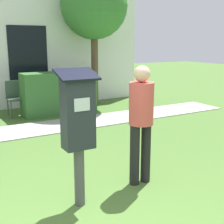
{
  "coord_description": "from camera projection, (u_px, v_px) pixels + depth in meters",
  "views": [
    {
      "loc": [
        -1.01,
        -2.33,
        1.88
      ],
      "look_at": [
        0.81,
        0.82,
        1.05
      ],
      "focal_mm": 50.0,
      "sensor_mm": 36.0,
      "label": 1
    }
  ],
  "objects": [
    {
      "name": "parking_meter",
      "position": [
        78.0,
        121.0,
        3.45
      ],
      "size": [
        0.44,
        0.31,
        1.59
      ],
      "color": "#4C4C4C",
      "rests_on": "ground"
    },
    {
      "name": "person_standing",
      "position": [
        141.0,
        116.0,
        4.04
      ],
      "size": [
        0.32,
        0.32,
        1.58
      ],
      "rotation": [
        0.0,
        0.0,
        -0.0
      ],
      "color": "black",
      "rests_on": "ground"
    },
    {
      "name": "outdoor_chair_right",
      "position": [
        16.0,
        95.0,
        7.94
      ],
      "size": [
        0.44,
        0.44,
        0.9
      ],
      "rotation": [
        0.0,
        0.0,
        0.3
      ],
      "color": "#334738",
      "rests_on": "ground"
    },
    {
      "name": "hedge_row",
      "position": [
        59.0,
        93.0,
        8.13
      ],
      "size": [
        1.91,
        0.6,
        1.1
      ],
      "color": "#33662D",
      "rests_on": "ground"
    },
    {
      "name": "tree",
      "position": [
        94.0,
        6.0,
        8.75
      ],
      "size": [
        1.9,
        1.9,
        3.82
      ],
      "color": "brown",
      "rests_on": "ground"
    }
  ]
}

